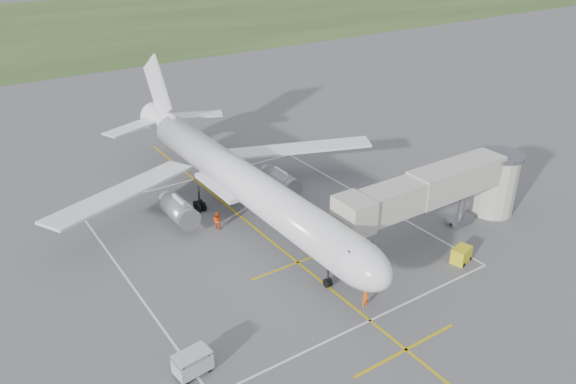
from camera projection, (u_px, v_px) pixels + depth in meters
ground at (244, 219)px, 59.26m from camera, size 700.00×700.00×0.00m
grass_strip at (10, 31)px, 155.89m from camera, size 700.00×120.00×0.02m
apron_markings at (273, 243)px, 54.93m from camera, size 28.20×60.00×0.01m
airliner at (239, 179)px, 57.87m from camera, size 38.93×46.75×13.52m
jet_bridge at (450, 189)px, 55.01m from camera, size 23.40×5.00×7.20m
gpu_unit at (461, 255)px, 51.66m from camera, size 2.21×1.79×1.46m
baggage_cart at (193, 363)px, 38.88m from camera, size 2.70×1.79×1.77m
ramp_worker_nose at (365, 299)px, 45.63m from camera, size 0.61×0.44×1.57m
ramp_worker_wing at (217, 220)px, 57.13m from camera, size 1.10×1.12×1.82m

